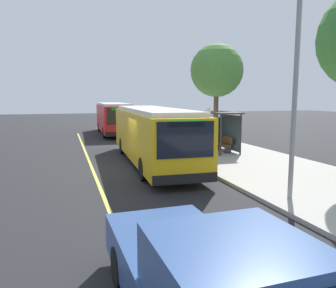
# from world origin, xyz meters

# --- Properties ---
(ground_plane) EXTENTS (120.00, 120.00, 0.00)m
(ground_plane) POSITION_xyz_m (0.00, 0.00, 0.00)
(ground_plane) COLOR #232326
(sidewalk_curb) EXTENTS (44.00, 6.40, 0.15)m
(sidewalk_curb) POSITION_xyz_m (0.00, 6.00, 0.07)
(sidewalk_curb) COLOR #A8A399
(sidewalk_curb) RESTS_ON ground_plane
(lane_stripe_center) EXTENTS (36.00, 0.14, 0.01)m
(lane_stripe_center) POSITION_xyz_m (0.00, -2.20, 0.00)
(lane_stripe_center) COLOR #E0D64C
(lane_stripe_center) RESTS_ON ground_plane
(transit_bus_main) EXTENTS (11.78, 3.05, 2.95)m
(transit_bus_main) POSITION_xyz_m (-1.37, 1.01, 1.62)
(transit_bus_main) COLOR gold
(transit_bus_main) RESTS_ON ground_plane
(transit_bus_second) EXTENTS (10.32, 2.90, 2.95)m
(transit_bus_second) POSITION_xyz_m (-16.60, 1.12, 1.61)
(transit_bus_second) COLOR red
(transit_bus_second) RESTS_ON ground_plane
(pickup_truck) EXTENTS (5.45, 2.15, 1.85)m
(pickup_truck) POSITION_xyz_m (11.75, -1.60, 0.86)
(pickup_truck) COLOR #2D4C84
(pickup_truck) RESTS_ON ground_plane
(bus_shelter) EXTENTS (2.90, 1.60, 2.48)m
(bus_shelter) POSITION_xyz_m (-3.15, 5.96, 1.92)
(bus_shelter) COLOR #333338
(bus_shelter) RESTS_ON sidewalk_curb
(waiting_bench) EXTENTS (1.60, 0.48, 0.95)m
(waiting_bench) POSITION_xyz_m (-3.03, 6.04, 0.63)
(waiting_bench) COLOR brown
(waiting_bench) RESTS_ON sidewalk_curb
(route_sign_post) EXTENTS (0.44, 0.08, 2.80)m
(route_sign_post) POSITION_xyz_m (-0.20, 3.72, 1.96)
(route_sign_post) COLOR #333338
(route_sign_post) RESTS_ON sidewalk_curb
(pedestrian_commuter) EXTENTS (0.24, 0.40, 1.69)m
(pedestrian_commuter) POSITION_xyz_m (-3.57, 3.88, 1.12)
(pedestrian_commuter) COLOR #282D47
(pedestrian_commuter) RESTS_ON sidewalk_curb
(street_tree_upstreet) EXTENTS (3.94, 3.94, 7.32)m
(street_tree_upstreet) POSITION_xyz_m (-7.58, 7.61, 5.47)
(street_tree_upstreet) COLOR brown
(street_tree_upstreet) RESTS_ON sidewalk_curb
(utility_pole) EXTENTS (0.16, 0.16, 6.40)m
(utility_pole) POSITION_xyz_m (6.55, 3.72, 3.35)
(utility_pole) COLOR gray
(utility_pole) RESTS_ON sidewalk_curb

